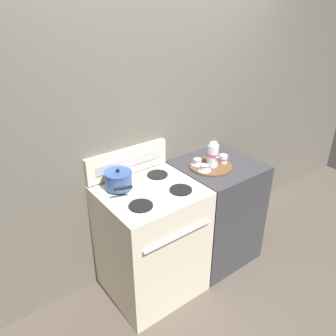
# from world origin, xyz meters

# --- Properties ---
(ground_plane) EXTENTS (6.00, 6.00, 0.00)m
(ground_plane) POSITION_xyz_m (0.00, 0.00, 0.00)
(ground_plane) COLOR brown
(wall_back) EXTENTS (6.00, 0.05, 2.20)m
(wall_back) POSITION_xyz_m (0.00, 0.35, 1.10)
(wall_back) COLOR #666056
(wall_back) RESTS_ON ground
(stove) EXTENTS (0.71, 0.67, 0.95)m
(stove) POSITION_xyz_m (-0.33, -0.00, 0.47)
(stove) COLOR beige
(stove) RESTS_ON ground
(control_panel) EXTENTS (0.70, 0.05, 0.20)m
(control_panel) POSITION_xyz_m (-0.33, 0.30, 1.05)
(control_panel) COLOR beige
(control_panel) RESTS_ON stove
(side_counter) EXTENTS (0.65, 0.64, 0.94)m
(side_counter) POSITION_xyz_m (0.36, 0.00, 0.47)
(side_counter) COLOR #38383D
(side_counter) RESTS_ON ground
(saucepan) EXTENTS (0.22, 0.28, 0.15)m
(saucepan) POSITION_xyz_m (-0.50, 0.14, 1.01)
(saucepan) COLOR #335193
(saucepan) RESTS_ON stove
(serving_tray) EXTENTS (0.35, 0.35, 0.01)m
(serving_tray) POSITION_xyz_m (0.27, -0.00, 0.94)
(serving_tray) COLOR brown
(serving_tray) RESTS_ON side_counter
(teapot) EXTENTS (0.09, 0.14, 0.24)m
(teapot) POSITION_xyz_m (0.28, -0.01, 1.06)
(teapot) COLOR silver
(teapot) RESTS_ON serving_tray
(teacup_left) EXTENTS (0.10, 0.10, 0.05)m
(teacup_left) POSITION_xyz_m (0.20, 0.08, 0.97)
(teacup_left) COLOR silver
(teacup_left) RESTS_ON serving_tray
(teacup_right) EXTENTS (0.10, 0.10, 0.05)m
(teacup_right) POSITION_xyz_m (0.17, -0.04, 0.97)
(teacup_right) COLOR silver
(teacup_right) RESTS_ON serving_tray
(teacup_front) EXTENTS (0.10, 0.10, 0.05)m
(teacup_front) POSITION_xyz_m (0.35, 0.07, 0.97)
(teacup_front) COLOR silver
(teacup_front) RESTS_ON serving_tray
(creamer_jug) EXTENTS (0.07, 0.07, 0.07)m
(creamer_jug) POSITION_xyz_m (0.39, -0.02, 0.98)
(creamer_jug) COLOR silver
(creamer_jug) RESTS_ON serving_tray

